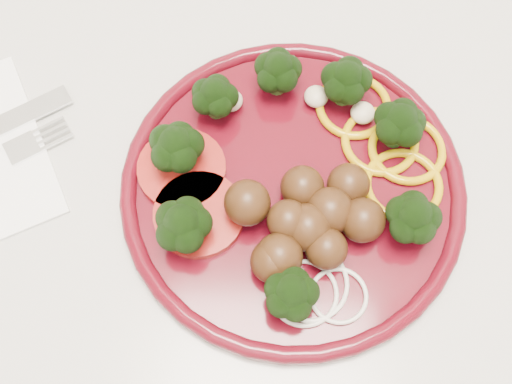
{
  "coord_description": "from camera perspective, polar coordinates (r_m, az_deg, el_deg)",
  "views": [
    {
      "loc": [
        0.08,
        1.46,
        1.4
      ],
      "look_at": [
        0.07,
        1.67,
        0.92
      ],
      "focal_mm": 45.0,
      "sensor_mm": 36.0,
      "label": 1
    }
  ],
  "objects": [
    {
      "name": "counter",
      "position": [
        0.98,
        -3.74,
        -9.0
      ],
      "size": [
        2.4,
        0.6,
        0.9
      ],
      "color": "white",
      "rests_on": "ground"
    },
    {
      "name": "plate",
      "position": [
        0.53,
        3.46,
        0.64
      ],
      "size": [
        0.29,
        0.29,
        0.06
      ],
      "rotation": [
        0.0,
        0.0,
        0.2
      ],
      "color": "#470711",
      "rests_on": "counter"
    }
  ]
}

